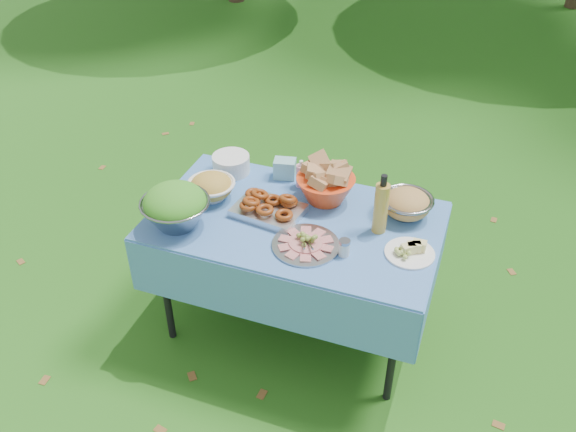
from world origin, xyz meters
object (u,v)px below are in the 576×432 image
(salad_bowl, at_px, (175,206))
(plate_stack, at_px, (231,164))
(charcuterie_platter, at_px, (306,240))
(pasta_bowl_steel, at_px, (407,203))
(picnic_table, at_px, (294,275))
(bread_bowl, at_px, (326,183))
(oil_bottle, at_px, (381,204))

(salad_bowl, xyz_separation_m, plate_stack, (0.05, 0.55, -0.06))
(plate_stack, height_order, charcuterie_platter, plate_stack)
(pasta_bowl_steel, bearing_deg, picnic_table, -155.72)
(plate_stack, relative_size, bread_bowl, 0.68)
(picnic_table, distance_m, plate_stack, 0.72)
(picnic_table, relative_size, salad_bowl, 4.26)
(charcuterie_platter, bearing_deg, picnic_table, 123.56)
(picnic_table, relative_size, plate_stack, 6.94)
(picnic_table, bearing_deg, plate_stack, 147.84)
(oil_bottle, bearing_deg, picnic_table, -172.11)
(pasta_bowl_steel, bearing_deg, charcuterie_platter, -133.87)
(pasta_bowl_steel, bearing_deg, oil_bottle, -119.34)
(bread_bowl, bearing_deg, plate_stack, 171.91)
(salad_bowl, xyz_separation_m, pasta_bowl_steel, (1.06, 0.47, -0.04))
(salad_bowl, distance_m, plate_stack, 0.55)
(plate_stack, xyz_separation_m, charcuterie_platter, (0.61, -0.49, -0.01))
(picnic_table, height_order, charcuterie_platter, charcuterie_platter)
(bread_bowl, bearing_deg, picnic_table, -112.06)
(charcuterie_platter, distance_m, oil_bottle, 0.40)
(plate_stack, bearing_deg, pasta_bowl_steel, -4.19)
(pasta_bowl_steel, bearing_deg, bread_bowl, -178.83)
(plate_stack, distance_m, bread_bowl, 0.59)
(oil_bottle, bearing_deg, salad_bowl, -162.74)
(salad_bowl, xyz_separation_m, charcuterie_platter, (0.66, 0.06, -0.08))
(plate_stack, height_order, pasta_bowl_steel, pasta_bowl_steel)
(picnic_table, distance_m, bread_bowl, 0.54)
(pasta_bowl_steel, bearing_deg, salad_bowl, -155.88)
(charcuterie_platter, bearing_deg, pasta_bowl_steel, 46.13)
(picnic_table, height_order, plate_stack, plate_stack)
(salad_bowl, bearing_deg, charcuterie_platter, 5.12)
(pasta_bowl_steel, relative_size, charcuterie_platter, 0.81)
(plate_stack, xyz_separation_m, bread_bowl, (0.58, -0.08, 0.05))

